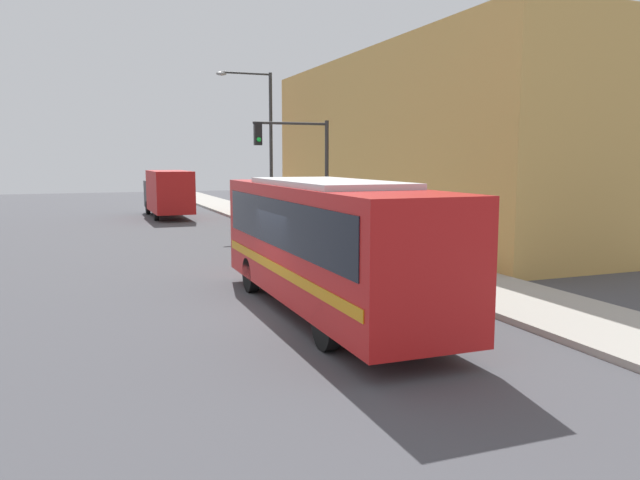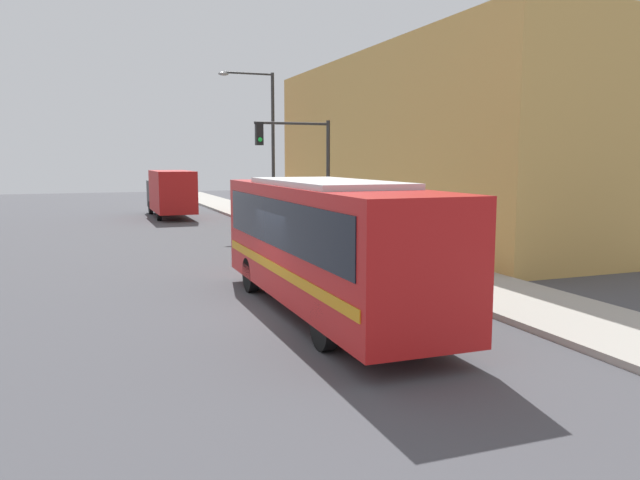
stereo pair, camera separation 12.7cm
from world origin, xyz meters
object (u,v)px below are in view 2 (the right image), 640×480
street_lamp (266,136)px  traffic_light_pole (303,160)px  pedestrian_near_corner (327,217)px  delivery_truck (170,192)px  city_bus (326,237)px  fire_hydrant (401,260)px

street_lamp → traffic_light_pole: bearing=-95.7°
traffic_light_pole → pedestrian_near_corner: size_ratio=3.11×
street_lamp → pedestrian_near_corner: size_ratio=4.90×
delivery_truck → pedestrian_near_corner: bearing=-67.6°
city_bus → delivery_truck: (-0.11, 27.42, -0.24)m
traffic_light_pole → pedestrian_near_corner: bearing=53.0°
delivery_truck → street_lamp: bearing=-63.6°
delivery_truck → fire_hydrant: size_ratio=11.74×
city_bus → delivery_truck: city_bus is taller
delivery_truck → fire_hydrant: 23.97m
fire_hydrant → street_lamp: bearing=90.5°
delivery_truck → fire_hydrant: bearing=-79.7°
delivery_truck → pedestrian_near_corner: delivery_truck is taller
delivery_truck → pedestrian_near_corner: (5.62, -13.64, -0.64)m
city_bus → fire_hydrant: bearing=43.4°
fire_hydrant → street_lamp: size_ratio=0.08×
traffic_light_pole → fire_hydrant: bearing=-81.8°
pedestrian_near_corner → delivery_truck: bearing=112.4°
street_lamp → pedestrian_near_corner: bearing=-74.5°
city_bus → pedestrian_near_corner: bearing=68.7°
street_lamp → delivery_truck: bearing=116.4°
fire_hydrant → pedestrian_near_corner: size_ratio=0.41×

